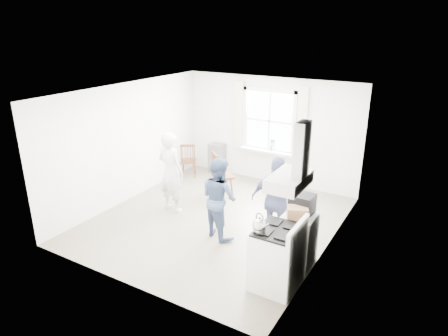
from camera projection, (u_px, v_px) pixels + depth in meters
room_shell at (216, 159)px, 7.68m from camera, size 4.62×5.12×2.64m
window_assembly at (269, 125)px, 9.61m from camera, size 1.88×0.24×1.70m
range_hood at (293, 170)px, 5.40m from camera, size 0.45×0.76×0.94m
shelf_unit at (217, 158)px, 10.55m from camera, size 0.40×0.30×0.80m
gas_stove at (277, 257)px, 5.96m from camera, size 0.68×0.76×1.12m
kettle at (259, 225)px, 5.71m from camera, size 0.21×0.21×0.30m
low_cabinet at (298, 240)px, 6.51m from camera, size 0.50×0.55×0.90m
stereo_stack at (302, 204)px, 6.36m from camera, size 0.38×0.35×0.32m
cardboard_box at (297, 213)px, 6.18m from camera, size 0.38×0.34×0.20m
windsor_chair_a at (188, 157)px, 10.15m from camera, size 0.53×0.52×0.92m
windsor_chair_b at (218, 170)px, 9.03m from camera, size 0.62×0.62×1.06m
person_left at (171, 172)px, 8.27m from camera, size 0.69×0.69×1.73m
person_mid at (219, 198)px, 7.29m from camera, size 0.97×0.97×1.53m
person_right at (277, 201)px, 7.06m from camera, size 1.06×1.06×1.62m
potted_plant at (272, 145)px, 9.62m from camera, size 0.21×0.21×0.31m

